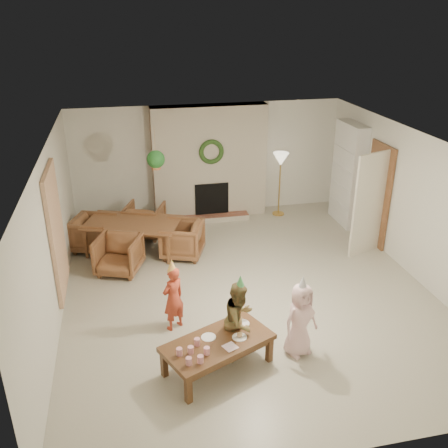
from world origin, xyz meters
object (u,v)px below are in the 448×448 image
object	(u,v)px
coffee_table_top	(218,343)
child_plaid	(240,320)
child_red	(173,298)
dining_chair_near	(119,255)
dining_table	(133,238)
dining_chair_right	(182,239)
dining_chair_far	(145,220)
dining_chair_left	(94,233)
child_pink	(300,320)

from	to	relation	value
coffee_table_top	child_plaid	distance (m)	0.44
child_red	child_plaid	bearing A→B (deg)	102.19
dining_chair_near	dining_table	bearing A→B (deg)	90.00
dining_table	dining_chair_right	distance (m)	0.98
coffee_table_top	child_red	bearing A→B (deg)	89.87
dining_chair_far	dining_chair_left	world-z (taller)	same
dining_chair_far	dining_chair_right	size ratio (longest dim) A/B	1.00
dining_table	dining_chair_far	bearing A→B (deg)	90.00
dining_table	child_red	size ratio (longest dim) A/B	1.75
child_red	coffee_table_top	bearing A→B (deg)	80.96
child_plaid	dining_chair_near	bearing A→B (deg)	76.07
dining_chair_left	dining_chair_right	world-z (taller)	same
dining_chair_near	coffee_table_top	xyz separation A→B (m)	(1.22, -2.91, 0.06)
dining_chair_near	child_pink	xyz separation A→B (m)	(2.37, -2.82, 0.19)
dining_chair_right	coffee_table_top	world-z (taller)	dining_chair_right
dining_chair_right	child_red	bearing A→B (deg)	10.16
dining_chair_left	coffee_table_top	bearing A→B (deg)	-136.06
dining_chair_right	child_plaid	world-z (taller)	child_plaid
dining_chair_far	child_plaid	distance (m)	4.27
dining_chair_near	child_plaid	size ratio (longest dim) A/B	0.68
dining_chair_left	child_pink	bearing A→B (deg)	-122.74
dining_chair_far	dining_chair_near	bearing A→B (deg)	90.00
dining_chair_far	dining_chair_left	xyz separation A→B (m)	(-1.01, -0.45, 0.00)
coffee_table_top	child_plaid	world-z (taller)	child_plaid
dining_chair_left	dining_chair_right	size ratio (longest dim) A/B	1.00
dining_chair_near	child_pink	bearing A→B (deg)	-29.08
dining_chair_near	child_plaid	distance (m)	3.11
dining_chair_right	child_red	xyz separation A→B (m)	(-0.43, -2.27, 0.16)
coffee_table_top	child_pink	xyz separation A→B (m)	(1.15, 0.09, 0.13)
dining_table	dining_chair_left	xyz separation A→B (m)	(-0.73, 0.28, 0.03)
dining_chair_right	coffee_table_top	size ratio (longest dim) A/B	0.53
dining_chair_near	child_red	bearing A→B (deg)	-47.15
dining_chair_far	child_plaid	bearing A→B (deg)	124.52
dining_chair_far	coffee_table_top	world-z (taller)	dining_chair_far
dining_chair_far	dining_chair_right	world-z (taller)	same
dining_chair_near	dining_chair_left	size ratio (longest dim) A/B	1.00
dining_chair_right	child_plaid	bearing A→B (deg)	27.78
dining_table	child_plaid	xyz separation A→B (m)	(1.28, -3.41, 0.24)
dining_chair_far	dining_chair_left	distance (m)	1.11
dining_chair_left	child_pink	world-z (taller)	child_pink
coffee_table_top	child_pink	bearing A→B (deg)	-19.73
dining_chair_left	child_red	distance (m)	3.15
dining_table	dining_chair_left	bearing A→B (deg)	180.00
dining_chair_far	child_plaid	size ratio (longest dim) A/B	0.68
dining_chair_left	child_plaid	xyz separation A→B (m)	(2.01, -3.69, 0.21)
dining_chair_right	child_pink	bearing A→B (deg)	41.07
dining_table	coffee_table_top	distance (m)	3.76
coffee_table_top	dining_table	bearing A→B (deg)	80.30
child_pink	dining_chair_near	bearing A→B (deg)	109.59
child_red	child_pink	bearing A→B (deg)	116.87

